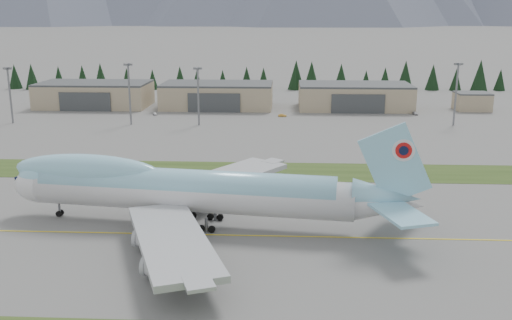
# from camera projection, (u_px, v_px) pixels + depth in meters

# --- Properties ---
(ground) EXTENTS (7000.00, 7000.00, 0.00)m
(ground) POSITION_uv_depth(u_px,v_px,m) (205.00, 235.00, 106.67)
(ground) COLOR #5F5F5D
(ground) RESTS_ON ground
(grass_strip_far) EXTENTS (400.00, 18.00, 0.08)m
(grass_strip_far) POSITION_uv_depth(u_px,v_px,m) (229.00, 171.00, 150.20)
(grass_strip_far) COLOR #2D4318
(grass_strip_far) RESTS_ON ground
(taxiway_line_main) EXTENTS (400.00, 0.40, 0.02)m
(taxiway_line_main) POSITION_uv_depth(u_px,v_px,m) (205.00, 235.00, 106.67)
(taxiway_line_main) COLOR yellow
(taxiway_line_main) RESTS_ON ground
(boeing_747_freighter) EXTENTS (83.14, 70.96, 21.82)m
(boeing_747_freighter) POSITION_uv_depth(u_px,v_px,m) (187.00, 190.00, 110.13)
(boeing_747_freighter) COLOR silver
(boeing_747_freighter) RESTS_ON ground
(hangar_left) EXTENTS (48.00, 26.60, 10.80)m
(hangar_left) POSITION_uv_depth(u_px,v_px,m) (95.00, 94.00, 253.73)
(hangar_left) COLOR tan
(hangar_left) RESTS_ON ground
(hangar_center) EXTENTS (48.00, 26.60, 10.80)m
(hangar_center) POSITION_uv_depth(u_px,v_px,m) (218.00, 95.00, 251.06)
(hangar_center) COLOR tan
(hangar_center) RESTS_ON ground
(hangar_right) EXTENTS (48.00, 26.60, 10.80)m
(hangar_right) POSITION_uv_depth(u_px,v_px,m) (354.00, 96.00, 248.16)
(hangar_right) COLOR tan
(hangar_right) RESTS_ON ground
(control_shed) EXTENTS (14.00, 12.00, 7.60)m
(control_shed) POSITION_uv_depth(u_px,v_px,m) (472.00, 101.00, 244.30)
(control_shed) COLOR tan
(control_shed) RESTS_ON ground
(floodlight_masts) EXTENTS (179.63, 7.57, 22.96)m
(floodlight_masts) POSITION_uv_depth(u_px,v_px,m) (156.00, 83.00, 209.80)
(floodlight_masts) COLOR slate
(floodlight_masts) RESTS_ON ground
(service_vehicle_a) EXTENTS (2.46, 3.49, 1.10)m
(service_vehicle_a) POSITION_uv_depth(u_px,v_px,m) (155.00, 115.00, 232.87)
(service_vehicle_a) COLOR silver
(service_vehicle_a) RESTS_ON ground
(service_vehicle_b) EXTENTS (3.40, 1.35, 1.10)m
(service_vehicle_b) POSITION_uv_depth(u_px,v_px,m) (282.00, 117.00, 229.52)
(service_vehicle_b) COLOR gold
(service_vehicle_b) RESTS_ON ground
(service_vehicle_c) EXTENTS (1.81, 3.99, 1.13)m
(service_vehicle_c) POSITION_uv_depth(u_px,v_px,m) (415.00, 115.00, 233.75)
(service_vehicle_c) COLOR #9F9EA3
(service_vehicle_c) RESTS_ON ground
(conifer_belt) EXTENTS (272.05, 14.85, 16.73)m
(conifer_belt) POSITION_uv_depth(u_px,v_px,m) (272.00, 77.00, 309.64)
(conifer_belt) COLOR black
(conifer_belt) RESTS_ON ground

